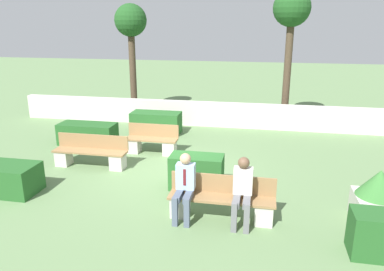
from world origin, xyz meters
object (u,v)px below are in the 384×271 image
bench_front (221,202)px  person_seated_woman (242,188)px  bench_left_side (152,143)px  person_seated_man (184,183)px  tree_leftmost (131,26)px  planter_corner_left (377,197)px  tree_center_left (291,15)px  bench_right_side (91,154)px

bench_front → person_seated_woman: person_seated_woman is taller
bench_left_side → person_seated_man: size_ratio=1.16×
person_seated_woman → tree_leftmost: 10.84m
bench_left_side → person_seated_woman: (3.01, -3.73, 0.44)m
person_seated_man → tree_leftmost: size_ratio=0.30×
bench_front → tree_leftmost: 10.65m
planter_corner_left → tree_center_left: tree_center_left is taller
bench_front → person_seated_man: person_seated_man is taller
person_seated_woman → tree_leftmost: bearing=121.3°
tree_leftmost → tree_center_left: 6.59m
person_seated_man → person_seated_woman: bearing=0.0°
person_seated_woman → planter_corner_left: 2.70m
bench_right_side → tree_leftmost: (-1.06, 6.59, 3.40)m
tree_leftmost → planter_corner_left: bearing=-46.1°
bench_right_side → tree_leftmost: size_ratio=0.45×
bench_front → person_seated_woman: size_ratio=1.58×
bench_left_side → planter_corner_left: size_ratio=1.41×
tree_leftmost → bench_left_side: bearing=-65.1°
bench_front → bench_left_side: size_ratio=1.36×
bench_front → person_seated_man: (-0.75, -0.14, 0.42)m
bench_left_side → bench_right_side: same height
person_seated_man → person_seated_woman: size_ratio=1.00×
bench_front → bench_right_side: (-3.93, 2.18, -0.00)m
person_seated_man → bench_right_side: bearing=143.9°
bench_front → tree_center_left: bearing=79.2°
bench_front → planter_corner_left: 3.09m
person_seated_woman → bench_left_side: bearing=128.9°
planter_corner_left → tree_leftmost: bearing=133.9°
bench_right_side → person_seated_man: size_ratio=1.51×
person_seated_woman → bench_front: bearing=161.5°
person_seated_man → planter_corner_left: bearing=8.2°
bench_front → person_seated_woman: 0.61m
bench_right_side → tree_center_left: tree_center_left is taller
bench_front → tree_center_left: (1.56, 8.15, 3.80)m
bench_right_side → person_seated_woman: (4.35, -2.32, 0.42)m
person_seated_man → tree_leftmost: 10.31m
bench_front → bench_left_side: (-2.58, 3.59, -0.02)m
bench_front → bench_left_side: same height
bench_right_side → person_seated_man: person_seated_man is taller
bench_left_side → person_seated_woman: 4.81m
planter_corner_left → tree_center_left: (-1.50, 7.75, 3.59)m
bench_left_side → tree_center_left: 7.26m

